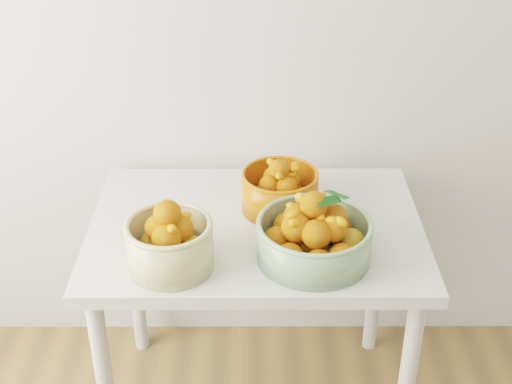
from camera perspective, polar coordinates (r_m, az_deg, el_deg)
table at (r=2.20m, az=-0.02°, el=-4.68°), size 1.00×0.70×0.75m
bowl_cream at (r=1.94m, az=-6.91°, el=-4.06°), size 0.30×0.30×0.20m
bowl_green at (r=1.97m, az=4.66°, el=-3.52°), size 0.41×0.41×0.21m
bowl_orange at (r=2.18m, az=1.91°, el=0.15°), size 0.30×0.30×0.17m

